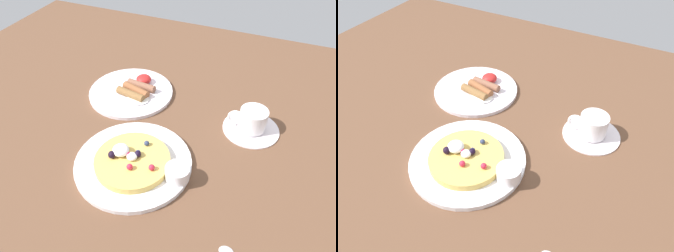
{
  "view_description": "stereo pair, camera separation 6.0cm",
  "coord_description": "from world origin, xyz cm",
  "views": [
    {
      "loc": [
        28.24,
        -55.74,
        57.26
      ],
      "look_at": [
        5.56,
        -1.07,
        4.0
      ],
      "focal_mm": 34.03,
      "sensor_mm": 36.0,
      "label": 1
    },
    {
      "loc": [
        33.64,
        -53.17,
        57.26
      ],
      "look_at": [
        5.56,
        -1.07,
        4.0
      ],
      "focal_mm": 34.03,
      "sensor_mm": 36.0,
      "label": 2
    }
  ],
  "objects": [
    {
      "name": "ground_plane",
      "position": [
        0.0,
        0.0,
        -1.5
      ],
      "size": [
        161.37,
        132.7,
        3.0
      ],
      "primitive_type": "cube",
      "color": "brown"
    },
    {
      "name": "pancake_plate",
      "position": [
        1.56,
        -12.75,
        0.64
      ],
      "size": [
        27.57,
        27.57,
        1.27
      ],
      "primitive_type": "cylinder",
      "color": "white",
      "rests_on": "ground_plane"
    },
    {
      "name": "pancake_with_berries",
      "position": [
        1.63,
        -13.49,
        2.34
      ],
      "size": [
        17.58,
        17.58,
        4.07
      ],
      "color": "#DAB456",
      "rests_on": "pancake_plate"
    },
    {
      "name": "syrup_ramekin",
      "position": [
        12.89,
        -13.42,
        2.95
      ],
      "size": [
        5.49,
        5.49,
        3.27
      ],
      "color": "white",
      "rests_on": "pancake_plate"
    },
    {
      "name": "breakfast_plate",
      "position": [
        -12.07,
        12.34,
        0.54
      ],
      "size": [
        25.07,
        25.07,
        1.08
      ],
      "primitive_type": "cylinder",
      "color": "white",
      "rests_on": "ground_plane"
    },
    {
      "name": "fried_breakfast",
      "position": [
        -9.89,
        12.93,
        2.14
      ],
      "size": [
        10.46,
        13.76,
        2.72
      ],
      "color": "brown",
      "rests_on": "breakfast_plate"
    },
    {
      "name": "coffee_saucer",
      "position": [
        24.69,
        10.15,
        0.38
      ],
      "size": [
        14.79,
        14.79,
        0.77
      ],
      "primitive_type": "cylinder",
      "color": "white",
      "rests_on": "ground_plane"
    },
    {
      "name": "coffee_cup",
      "position": [
        24.51,
        10.11,
        3.7
      ],
      "size": [
        10.05,
        7.16,
        5.64
      ],
      "color": "white",
      "rests_on": "coffee_saucer"
    }
  ]
}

